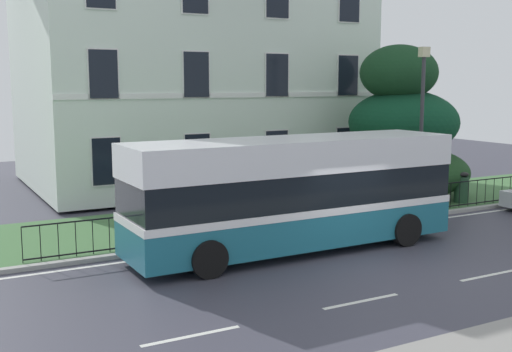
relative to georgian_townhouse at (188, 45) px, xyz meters
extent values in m
cube|color=#3D3D4A|center=(-1.22, -15.70, -6.48)|extent=(60.00, 56.00, 0.06)
cube|color=silver|center=(-1.22, -12.05, -6.45)|extent=(54.00, 0.14, 0.01)
cube|color=silver|center=(-7.22, -17.50, -6.45)|extent=(2.00, 0.12, 0.01)
cube|color=silver|center=(-3.22, -17.50, -6.45)|extent=(2.00, 0.12, 0.01)
cube|color=silver|center=(0.78, -17.50, -6.45)|extent=(2.00, 0.12, 0.01)
cube|color=#9E9E99|center=(-1.22, -11.58, -6.39)|extent=(57.00, 0.24, 0.12)
cube|color=#467341|center=(-1.22, -8.87, -6.39)|extent=(57.00, 5.16, 0.12)
cube|color=silver|center=(0.00, 0.01, -1.19)|extent=(14.46, 10.34, 10.29)
cube|color=white|center=(0.00, -5.19, -2.23)|extent=(14.46, 0.06, 0.20)
cube|color=#2D333D|center=(0.00, -5.20, -5.23)|extent=(1.10, 0.06, 2.20)
cube|color=white|center=(-5.42, -5.20, -4.59)|extent=(1.14, 0.04, 1.83)
cube|color=black|center=(-5.42, -5.22, -4.59)|extent=(1.04, 0.03, 1.73)
cube|color=white|center=(-1.81, -5.20, -4.59)|extent=(1.14, 0.04, 1.83)
cube|color=black|center=(-1.81, -5.22, -4.59)|extent=(1.04, 0.03, 1.73)
cube|color=white|center=(1.81, -5.20, -4.59)|extent=(1.14, 0.04, 1.83)
cube|color=black|center=(1.81, -5.22, -4.59)|extent=(1.04, 0.03, 1.73)
cube|color=white|center=(5.42, -5.20, -4.59)|extent=(1.14, 0.04, 1.83)
cube|color=black|center=(5.42, -5.22, -4.59)|extent=(1.04, 0.03, 1.73)
cube|color=white|center=(-5.42, -5.20, -1.42)|extent=(1.14, 0.04, 1.83)
cube|color=black|center=(-5.42, -5.22, -1.42)|extent=(1.04, 0.03, 1.73)
cube|color=white|center=(-1.81, -5.20, -1.42)|extent=(1.14, 0.04, 1.83)
cube|color=black|center=(-1.81, -5.22, -1.42)|extent=(1.04, 0.03, 1.73)
cube|color=white|center=(1.81, -5.20, -1.42)|extent=(1.14, 0.04, 1.83)
cube|color=black|center=(1.81, -5.22, -1.42)|extent=(1.04, 0.03, 1.73)
cube|color=white|center=(5.42, -5.20, -1.42)|extent=(1.14, 0.04, 1.83)
cube|color=black|center=(5.42, -5.22, -1.42)|extent=(1.04, 0.03, 1.73)
cube|color=white|center=(5.42, -5.20, 1.74)|extent=(1.14, 0.04, 1.83)
cube|color=black|center=(5.42, -5.22, 1.74)|extent=(1.04, 0.03, 1.73)
cube|color=black|center=(0.00, -11.30, -5.38)|extent=(18.64, 0.04, 0.04)
cube|color=black|center=(0.00, -11.30, -6.25)|extent=(18.64, 0.04, 0.04)
cylinder|color=black|center=(-9.32, -11.30, -5.86)|extent=(0.02, 0.02, 0.95)
cylinder|color=black|center=(-8.87, -11.30, -5.86)|extent=(0.02, 0.02, 0.95)
cylinder|color=black|center=(-8.41, -11.30, -5.86)|extent=(0.02, 0.02, 0.95)
cylinder|color=black|center=(-7.96, -11.30, -5.86)|extent=(0.02, 0.02, 0.95)
cylinder|color=black|center=(-7.50, -11.30, -5.86)|extent=(0.02, 0.02, 0.95)
cylinder|color=black|center=(-7.05, -11.30, -5.86)|extent=(0.02, 0.02, 0.95)
cylinder|color=black|center=(-6.59, -11.30, -5.86)|extent=(0.02, 0.02, 0.95)
cylinder|color=black|center=(-6.14, -11.30, -5.86)|extent=(0.02, 0.02, 0.95)
cylinder|color=black|center=(-5.68, -11.30, -5.86)|extent=(0.02, 0.02, 0.95)
cylinder|color=black|center=(-5.23, -11.30, -5.86)|extent=(0.02, 0.02, 0.95)
cylinder|color=black|center=(-4.77, -11.30, -5.86)|extent=(0.02, 0.02, 0.95)
cylinder|color=black|center=(-4.32, -11.30, -5.86)|extent=(0.02, 0.02, 0.95)
cylinder|color=black|center=(-3.86, -11.30, -5.86)|extent=(0.02, 0.02, 0.95)
cylinder|color=black|center=(-3.41, -11.30, -5.86)|extent=(0.02, 0.02, 0.95)
cylinder|color=black|center=(-2.96, -11.30, -5.86)|extent=(0.02, 0.02, 0.95)
cylinder|color=black|center=(-2.50, -11.30, -5.86)|extent=(0.02, 0.02, 0.95)
cylinder|color=black|center=(-2.05, -11.30, -5.86)|extent=(0.02, 0.02, 0.95)
cylinder|color=black|center=(-1.59, -11.30, -5.86)|extent=(0.02, 0.02, 0.95)
cylinder|color=black|center=(-1.14, -11.30, -5.86)|extent=(0.02, 0.02, 0.95)
cylinder|color=black|center=(-0.68, -11.30, -5.86)|extent=(0.02, 0.02, 0.95)
cylinder|color=black|center=(-0.23, -11.30, -5.86)|extent=(0.02, 0.02, 0.95)
cylinder|color=black|center=(0.23, -11.30, -5.86)|extent=(0.02, 0.02, 0.95)
cylinder|color=black|center=(0.68, -11.30, -5.86)|extent=(0.02, 0.02, 0.95)
cylinder|color=black|center=(1.14, -11.30, -5.86)|extent=(0.02, 0.02, 0.95)
cylinder|color=black|center=(1.59, -11.30, -5.86)|extent=(0.02, 0.02, 0.95)
cylinder|color=black|center=(2.05, -11.30, -5.86)|extent=(0.02, 0.02, 0.95)
cylinder|color=black|center=(2.50, -11.30, -5.86)|extent=(0.02, 0.02, 0.95)
cylinder|color=black|center=(2.96, -11.30, -5.86)|extent=(0.02, 0.02, 0.95)
cylinder|color=black|center=(3.41, -11.30, -5.86)|extent=(0.02, 0.02, 0.95)
cylinder|color=black|center=(3.86, -11.30, -5.86)|extent=(0.02, 0.02, 0.95)
cylinder|color=black|center=(4.32, -11.30, -5.86)|extent=(0.02, 0.02, 0.95)
cylinder|color=black|center=(4.77, -11.30, -5.86)|extent=(0.02, 0.02, 0.95)
cylinder|color=black|center=(5.23, -11.30, -5.86)|extent=(0.02, 0.02, 0.95)
cylinder|color=black|center=(5.68, -11.30, -5.86)|extent=(0.02, 0.02, 0.95)
cylinder|color=black|center=(6.14, -11.30, -5.86)|extent=(0.02, 0.02, 0.95)
cylinder|color=black|center=(6.59, -11.30, -5.86)|extent=(0.02, 0.02, 0.95)
cylinder|color=black|center=(7.05, -11.30, -5.86)|extent=(0.02, 0.02, 0.95)
cylinder|color=black|center=(7.50, -11.30, -5.86)|extent=(0.02, 0.02, 0.95)
cylinder|color=black|center=(7.96, -11.30, -5.86)|extent=(0.02, 0.02, 0.95)
cylinder|color=black|center=(8.41, -11.30, -5.86)|extent=(0.02, 0.02, 0.95)
cylinder|color=black|center=(8.87, -11.30, -5.86)|extent=(0.02, 0.02, 0.95)
cylinder|color=#423328|center=(6.03, -8.15, -5.63)|extent=(0.40, 0.40, 1.40)
ellipsoid|color=#1C3D1D|center=(6.23, -8.30, -5.35)|extent=(5.05, 5.05, 2.11)
ellipsoid|color=#0F3E25|center=(6.17, -8.05, -3.35)|extent=(4.49, 4.49, 2.66)
ellipsoid|color=#163A1E|center=(5.90, -7.98, -1.34)|extent=(3.15, 3.15, 2.26)
cube|color=#1E667B|center=(-2.31, -13.21, -5.66)|extent=(9.63, 2.48, 1.06)
cube|color=white|center=(-2.31, -13.21, -5.17)|extent=(9.65, 2.50, 0.20)
cube|color=black|center=(-2.31, -13.21, -4.64)|extent=(9.55, 2.44, 1.00)
cube|color=silver|center=(-2.31, -13.21, -3.69)|extent=(9.63, 2.48, 0.88)
cube|color=black|center=(2.52, -13.15, -4.69)|extent=(0.08, 1.98, 0.92)
cube|color=black|center=(2.52, -13.15, -3.74)|extent=(0.08, 1.70, 0.56)
cylinder|color=silver|center=(2.51, -12.39, -5.97)|extent=(0.04, 0.20, 0.20)
cylinder|color=silver|center=(2.53, -13.90, -5.97)|extent=(0.04, 0.20, 0.20)
cylinder|color=black|center=(0.85, -12.03, -5.97)|extent=(0.96, 0.31, 0.96)
cylinder|color=black|center=(0.88, -14.30, -5.97)|extent=(0.96, 0.31, 0.96)
cylinder|color=black|center=(-5.49, -12.11, -5.97)|extent=(0.96, 0.31, 0.96)
cylinder|color=black|center=(-5.46, -14.38, -5.97)|extent=(0.96, 0.31, 0.96)
cylinder|color=#333338|center=(4.75, -10.63, -3.58)|extent=(0.14, 0.14, 5.51)
cube|color=beige|center=(4.75, -10.63, -0.64)|extent=(0.36, 0.24, 0.36)
cylinder|color=#23472D|center=(6.93, -10.62, -5.83)|extent=(0.53, 0.53, 1.01)
ellipsoid|color=black|center=(6.93, -10.62, -5.23)|extent=(0.54, 0.54, 0.19)
camera|label=1|loc=(-11.55, -28.05, -1.71)|focal=44.40mm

